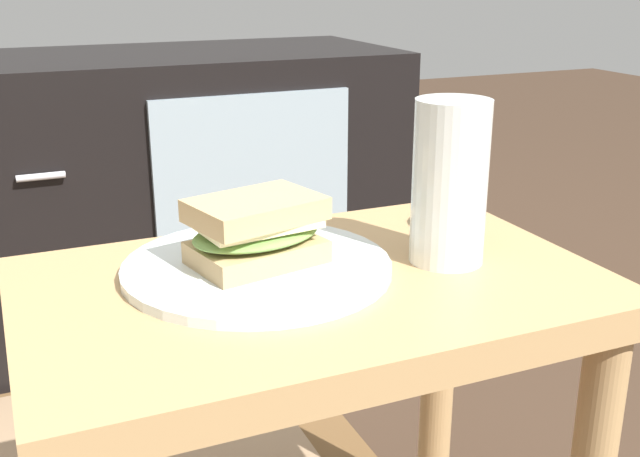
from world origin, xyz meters
TOP-DOWN VIEW (x-y plane):
  - side_table at (0.00, 0.00)m, footprint 0.56×0.36m
  - tv_cabinet at (0.07, 0.95)m, footprint 0.96×0.46m
  - plate at (-0.04, 0.04)m, footprint 0.27×0.27m
  - sandwich_front at (-0.04, 0.04)m, footprint 0.15×0.12m
  - beer_glass at (0.14, -0.01)m, footprint 0.08×0.08m
  - coaster at (0.21, 0.09)m, footprint 0.08×0.08m

SIDE VIEW (x-z plane):
  - tv_cabinet at x=0.07m, z-range 0.00..0.58m
  - side_table at x=0.00m, z-range 0.14..0.60m
  - coaster at x=0.21m, z-range 0.46..0.47m
  - plate at x=-0.04m, z-range 0.46..0.47m
  - sandwich_front at x=-0.04m, z-range 0.47..0.54m
  - beer_glass at x=0.14m, z-range 0.46..0.62m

